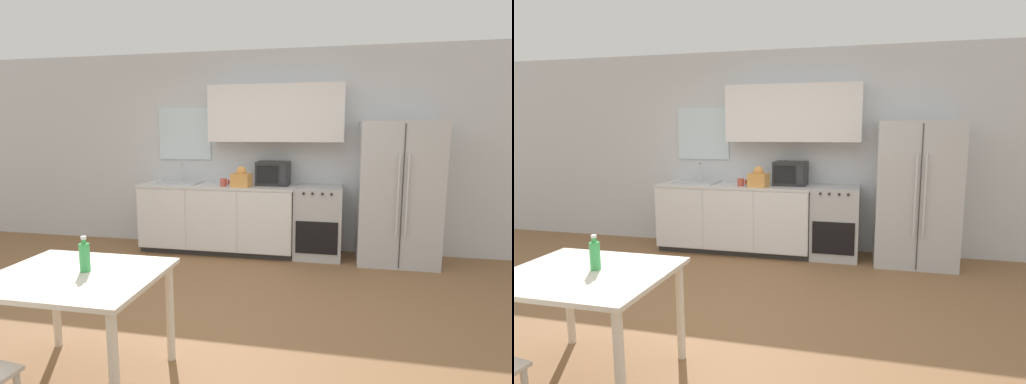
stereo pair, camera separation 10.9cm
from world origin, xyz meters
The scene contains 11 objects.
ground_plane centered at (0.00, 0.00, 0.00)m, with size 12.00×12.00×0.00m, color olive.
wall_back centered at (0.04, 2.35, 1.44)m, with size 12.00×0.38×2.70m.
kitchen_counter centered at (-0.48, 2.03, 0.46)m, with size 2.08×0.66×0.92m.
oven_range centered at (0.86, 2.05, 0.46)m, with size 0.60×0.61×0.92m.
refrigerator centered at (1.82, 2.01, 0.87)m, with size 0.94×0.71×1.74m.
kitchen_sink centered at (-1.04, 2.04, 0.93)m, with size 0.60×0.41×0.27m.
microwave centered at (0.26, 2.14, 1.07)m, with size 0.43×0.36×0.31m.
coffee_mug centered at (-0.35, 1.88, 0.97)m, with size 0.12×0.09×0.10m.
grocery_bag_0 centered at (-0.11, 1.87, 1.03)m, with size 0.26×0.23×0.27m.
dining_table centered at (-0.50, -0.95, 0.63)m, with size 1.04×0.85×0.74m.
drink_bottle centered at (-0.47, -0.90, 0.83)m, with size 0.06×0.06×0.23m.
Camera 1 is at (1.07, -3.06, 1.61)m, focal length 28.00 mm.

